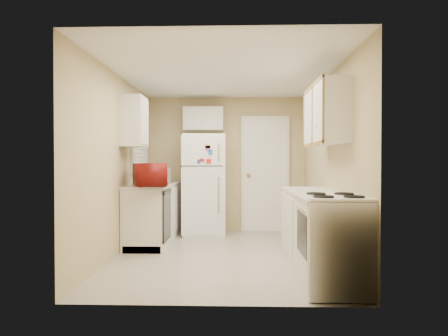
{
  "coord_description": "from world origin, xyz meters",
  "views": [
    {
      "loc": [
        0.17,
        -5.31,
        1.24
      ],
      "look_at": [
        0.0,
        0.5,
        1.15
      ],
      "focal_mm": 32.0,
      "sensor_mm": 36.0,
      "label": 1
    }
  ],
  "objects": [
    {
      "name": "sink",
      "position": [
        -1.1,
        1.05,
        0.86
      ],
      "size": [
        0.54,
        0.74,
        0.16
      ],
      "primitive_type": "cube",
      "color": "gray",
      "rests_on": "left_counter"
    },
    {
      "name": "ceiling",
      "position": [
        0.0,
        0.0,
        2.4
      ],
      "size": [
        3.8,
        3.8,
        0.0
      ],
      "primitive_type": "plane",
      "color": "white",
      "rests_on": "floor"
    },
    {
      "name": "wall_left",
      "position": [
        -1.4,
        0.0,
        1.2
      ],
      "size": [
        3.8,
        3.8,
        0.0
      ],
      "primitive_type": "plane",
      "color": "tan",
      "rests_on": "floor"
    },
    {
      "name": "refrigerator",
      "position": [
        -0.38,
        1.5,
        0.85
      ],
      "size": [
        0.77,
        0.75,
        1.7
      ],
      "primitive_type": "cube",
      "rotation": [
        0.0,
        0.0,
        0.11
      ],
      "color": "white",
      "rests_on": "floor"
    },
    {
      "name": "floor",
      "position": [
        0.0,
        0.0,
        0.0
      ],
      "size": [
        3.8,
        3.8,
        0.0
      ],
      "primitive_type": "plane",
      "color": "#BCB3A7",
      "rests_on": "ground"
    },
    {
      "name": "wall_front",
      "position": [
        0.0,
        -1.9,
        1.2
      ],
      "size": [
        2.8,
        2.8,
        0.0
      ],
      "primitive_type": "plane",
      "color": "tan",
      "rests_on": "floor"
    },
    {
      "name": "interior_door",
      "position": [
        0.7,
        1.86,
        1.02
      ],
      "size": [
        0.86,
        0.06,
        2.08
      ],
      "primitive_type": "cube",
      "color": "white",
      "rests_on": "floor"
    },
    {
      "name": "cabinet_over_fridge",
      "position": [
        -0.4,
        1.75,
        2.0
      ],
      "size": [
        0.7,
        0.3,
        0.4
      ],
      "primitive_type": "cube",
      "color": "silver",
      "rests_on": "wall_back"
    },
    {
      "name": "dishwasher",
      "position": [
        -0.81,
        0.3,
        0.49
      ],
      "size": [
        0.03,
        0.58,
        0.72
      ],
      "primitive_type": "cube",
      "color": "black",
      "rests_on": "floor"
    },
    {
      "name": "microwave",
      "position": [
        -1.01,
        0.14,
        1.05
      ],
      "size": [
        0.66,
        0.52,
        0.39
      ],
      "primitive_type": "imported",
      "rotation": [
        0.0,
        0.0,
        1.96
      ],
      "color": "maroon",
      "rests_on": "left_counter"
    },
    {
      "name": "wall_right",
      "position": [
        1.4,
        0.0,
        1.2
      ],
      "size": [
        3.8,
        3.8,
        0.0
      ],
      "primitive_type": "plane",
      "color": "tan",
      "rests_on": "floor"
    },
    {
      "name": "upper_cabinet_right",
      "position": [
        1.25,
        -0.5,
        1.8
      ],
      "size": [
        0.3,
        1.2,
        0.7
      ],
      "primitive_type": "cube",
      "color": "silver",
      "rests_on": "wall_right"
    },
    {
      "name": "upper_cabinet_left",
      "position": [
        -1.25,
        0.22,
        1.8
      ],
      "size": [
        0.3,
        0.45,
        0.7
      ],
      "primitive_type": "cube",
      "color": "silver",
      "rests_on": "wall_left"
    },
    {
      "name": "window_blinds",
      "position": [
        -1.36,
        1.05,
        1.6
      ],
      "size": [
        0.1,
        0.98,
        1.08
      ],
      "primitive_type": "cube",
      "color": "silver",
      "rests_on": "wall_left"
    },
    {
      "name": "left_counter",
      "position": [
        -1.1,
        0.9,
        0.45
      ],
      "size": [
        0.6,
        1.8,
        0.9
      ],
      "primitive_type": "cube",
      "color": "silver",
      "rests_on": "floor"
    },
    {
      "name": "right_counter",
      "position": [
        1.1,
        -0.8,
        0.45
      ],
      "size": [
        0.6,
        2.0,
        0.9
      ],
      "primitive_type": "cube",
      "color": "silver",
      "rests_on": "floor"
    },
    {
      "name": "stove",
      "position": [
        1.12,
        -1.46,
        0.45
      ],
      "size": [
        0.6,
        0.74,
        0.9
      ],
      "primitive_type": "cube",
      "rotation": [
        0.0,
        0.0,
        -0.01
      ],
      "color": "white",
      "rests_on": "floor"
    },
    {
      "name": "soap_bottle",
      "position": [
        -1.15,
        1.56,
        1.0
      ],
      "size": [
        0.11,
        0.11,
        0.19
      ],
      "primitive_type": "imported",
      "rotation": [
        0.0,
        0.0,
        0.3
      ],
      "color": "silver",
      "rests_on": "left_counter"
    },
    {
      "name": "wall_back",
      "position": [
        0.0,
        1.9,
        1.2
      ],
      "size": [
        2.8,
        2.8,
        0.0
      ],
      "primitive_type": "plane",
      "color": "tan",
      "rests_on": "floor"
    }
  ]
}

